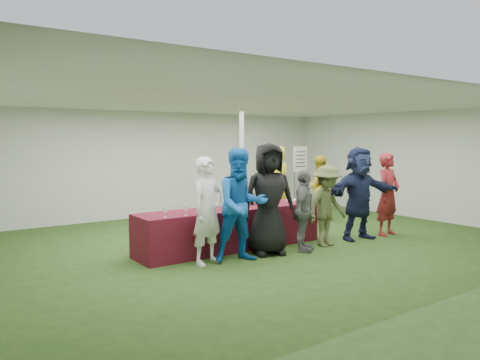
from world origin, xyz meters
TOP-DOWN VIEW (x-y plane):
  - ground at (0.00, 0.00)m, footprint 60.00×60.00m
  - tent at (0.50, 1.20)m, footprint 10.00×10.00m
  - serving_table at (-0.72, -0.18)m, footprint 3.60×0.80m
  - wine_bottles at (-0.04, -0.04)m, footprint 0.81×0.16m
  - wine_glasses at (-1.23, -0.43)m, footprint 2.77×0.10m
  - water_bottle at (-0.69, -0.10)m, footprint 0.07×0.07m
  - bar_towel at (0.84, -0.13)m, footprint 0.25×0.18m
  - dump_bucket at (0.96, -0.40)m, footprint 0.22×0.22m
  - wine_list_sign at (3.37, 2.43)m, footprint 0.50×0.03m
  - staff_pourer at (1.16, 0.80)m, footprint 0.71×0.51m
  - staff_back at (2.75, 1.10)m, footprint 0.97×0.90m
  - customer_0 at (-1.62, -0.84)m, footprint 0.72×0.58m
  - customer_1 at (-1.09, -1.02)m, footprint 1.04×0.90m
  - customer_2 at (-0.42, -0.90)m, footprint 1.09×0.88m
  - customer_3 at (0.21, -1.10)m, footprint 0.90×0.79m
  - customer_4 at (0.85, -1.05)m, footprint 1.02×0.64m
  - customer_5 at (1.80, -1.00)m, footprint 1.77×0.73m
  - customer_6 at (2.62, -1.07)m, footprint 0.68×0.49m

SIDE VIEW (x-z plane):
  - ground at x=0.00m, z-range 0.00..0.00m
  - serving_table at x=-0.72m, z-range 0.00..0.75m
  - customer_3 at x=0.21m, z-range 0.00..1.46m
  - customer_4 at x=0.85m, z-range 0.00..1.51m
  - bar_towel at x=0.84m, z-range 0.75..0.78m
  - staff_back at x=2.75m, z-range 0.00..1.60m
  - dump_bucket at x=0.96m, z-range 0.75..0.93m
  - water_bottle at x=-0.69m, z-range 0.74..0.97m
  - customer_0 at x=-1.62m, z-range 0.00..1.72m
  - customer_6 at x=2.62m, z-range 0.00..1.72m
  - wine_glasses at x=-1.23m, z-range 0.78..0.94m
  - wine_bottles at x=-0.04m, z-range 0.71..1.03m
  - staff_pourer at x=1.16m, z-range 0.00..1.85m
  - customer_5 at x=1.80m, z-range 0.00..1.85m
  - customer_1 at x=-1.09m, z-range 0.00..1.86m
  - customer_2 at x=-0.42m, z-range 0.00..1.94m
  - wine_list_sign at x=3.37m, z-range 0.42..2.22m
  - tent at x=0.50m, z-range -3.65..6.35m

